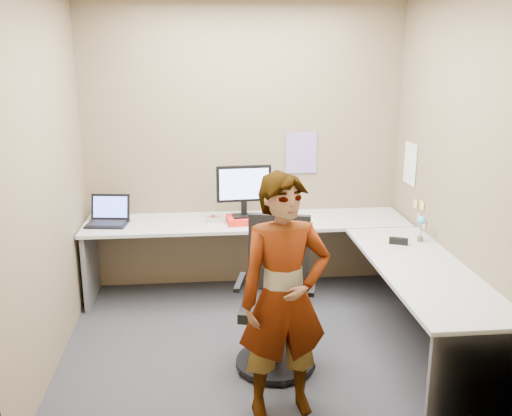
{
  "coord_description": "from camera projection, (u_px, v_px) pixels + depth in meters",
  "views": [
    {
      "loc": [
        -0.4,
        -4.04,
        2.25
      ],
      "look_at": [
        0.02,
        0.25,
        1.05
      ],
      "focal_mm": 40.0,
      "sensor_mm": 36.0,
      "label": 1
    }
  ],
  "objects": [
    {
      "name": "trackball_mouse",
      "position": [
        213.0,
        219.0,
        5.22
      ],
      "size": [
        0.12,
        0.08,
        0.07
      ],
      "color": "#B7B7BC",
      "rests_on": "desk"
    },
    {
      "name": "sticky_note_d",
      "position": [
        415.0,
        204.0,
        5.08
      ],
      "size": [
        0.01,
        0.07,
        0.07
      ],
      "primitive_type": "cube",
      "color": "#F2E059",
      "rests_on": "wall_right"
    },
    {
      "name": "flower",
      "position": [
        421.0,
        225.0,
        4.65
      ],
      "size": [
        0.07,
        0.07,
        0.22
      ],
      "color": "brown",
      "rests_on": "desk"
    },
    {
      "name": "person",
      "position": [
        284.0,
        298.0,
        3.49
      ],
      "size": [
        0.62,
        0.45,
        1.57
      ],
      "primitive_type": "imported",
      "rotation": [
        0.0,
        0.0,
        0.13
      ],
      "color": "#999399",
      "rests_on": "ground"
    },
    {
      "name": "sticky_note_b",
      "position": [
        419.0,
        218.0,
        5.01
      ],
      "size": [
        0.01,
        0.07,
        0.07
      ],
      "primitive_type": "cube",
      "color": "pink",
      "rests_on": "wall_right"
    },
    {
      "name": "monitor",
      "position": [
        244.0,
        187.0,
        5.1
      ],
      "size": [
        0.49,
        0.16,
        0.47
      ],
      "rotation": [
        0.0,
        0.0,
        0.07
      ],
      "color": "black",
      "rests_on": "paper_ream"
    },
    {
      "name": "desk",
      "position": [
        304.0,
        255.0,
        4.77
      ],
      "size": [
        2.98,
        2.58,
        0.73
      ],
      "color": "#A2A2A2",
      "rests_on": "ground"
    },
    {
      "name": "wall_back",
      "position": [
        244.0,
        148.0,
        5.4
      ],
      "size": [
        3.0,
        0.0,
        3.0
      ],
      "primitive_type": "plane",
      "rotation": [
        1.57,
        0.0,
        0.0
      ],
      "color": "brown",
      "rests_on": "ground"
    },
    {
      "name": "ground",
      "position": [
        257.0,
        344.0,
        4.52
      ],
      "size": [
        3.0,
        3.0,
        0.0
      ],
      "primitive_type": "plane",
      "color": "#27262C",
      "rests_on": "ground"
    },
    {
      "name": "origami",
      "position": [
        287.0,
        220.0,
        5.18
      ],
      "size": [
        0.1,
        0.1,
        0.06
      ],
      "primitive_type": "cone",
      "color": "white",
      "rests_on": "desk"
    },
    {
      "name": "calendar_white",
      "position": [
        410.0,
        164.0,
        5.18
      ],
      "size": [
        0.01,
        0.28,
        0.38
      ],
      "primitive_type": "cube",
      "color": "white",
      "rests_on": "wall_right"
    },
    {
      "name": "paper_ream",
      "position": [
        244.0,
        220.0,
        5.17
      ],
      "size": [
        0.32,
        0.25,
        0.06
      ],
      "primitive_type": "cube",
      "rotation": [
        0.0,
        0.0,
        0.07
      ],
      "color": "red",
      "rests_on": "desk"
    },
    {
      "name": "stapler",
      "position": [
        399.0,
        241.0,
        4.61
      ],
      "size": [
        0.15,
        0.1,
        0.05
      ],
      "primitive_type": "cube",
      "rotation": [
        0.0,
        0.0,
        -0.41
      ],
      "color": "black",
      "rests_on": "desk"
    },
    {
      "name": "wall_right",
      "position": [
        455.0,
        173.0,
        4.29
      ],
      "size": [
        0.0,
        2.7,
        2.7
      ],
      "primitive_type": "plane",
      "rotation": [
        1.57,
        0.0,
        -1.57
      ],
      "color": "brown",
      "rests_on": "ground"
    },
    {
      "name": "laptop",
      "position": [
        109.0,
        216.0,
        5.15
      ],
      "size": [
        0.39,
        0.34,
        0.25
      ],
      "rotation": [
        0.0,
        0.0,
        -0.14
      ],
      "color": "black",
      "rests_on": "desk"
    },
    {
      "name": "calendar_purple",
      "position": [
        301.0,
        153.0,
        5.45
      ],
      "size": [
        0.3,
        0.01,
        0.4
      ],
      "primitive_type": "cube",
      "color": "#846BB7",
      "rests_on": "wall_back"
    },
    {
      "name": "sticky_note_a",
      "position": [
        422.0,
        205.0,
        4.93
      ],
      "size": [
        0.01,
        0.07,
        0.07
      ],
      "primitive_type": "cube",
      "color": "#F2E059",
      "rests_on": "wall_right"
    },
    {
      "name": "wall_left",
      "position": [
        46.0,
        182.0,
        4.02
      ],
      "size": [
        0.0,
        2.7,
        2.7
      ],
      "primitive_type": "plane",
      "rotation": [
        1.57,
        0.0,
        1.57
      ],
      "color": "brown",
      "rests_on": "ground"
    },
    {
      "name": "office_chair",
      "position": [
        276.0,
        308.0,
        4.13
      ],
      "size": [
        0.61,
        0.58,
        1.08
      ],
      "rotation": [
        0.0,
        0.0,
        -0.24
      ],
      "color": "black",
      "rests_on": "ground"
    },
    {
      "name": "sticky_note_c",
      "position": [
        424.0,
        224.0,
        4.9
      ],
      "size": [
        0.01,
        0.07,
        0.07
      ],
      "primitive_type": "cube",
      "color": "pink",
      "rests_on": "wall_right"
    }
  ]
}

